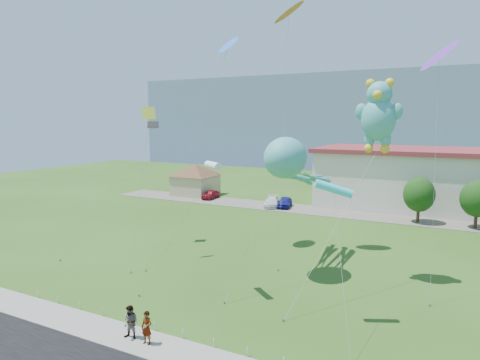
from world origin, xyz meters
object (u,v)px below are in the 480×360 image
pedestrian_left (147,328)px  octopus_kite (292,166)px  pedestrian_right (131,322)px  parked_car_blue (285,202)px  parked_car_white (272,202)px  teddy_bear_kite (379,114)px  pavilion (195,176)px  parked_car_red (211,194)px

pedestrian_left → octopus_kite: (2.52, 14.83, 7.40)m
pedestrian_left → pedestrian_right: pedestrian_right is taller
pedestrian_right → parked_car_blue: 38.33m
parked_car_white → octopus_kite: octopus_kite is taller
teddy_bear_kite → pavilion: bearing=142.5°
pedestrian_left → pavilion: bearing=120.5°
pavilion → pedestrian_right: size_ratio=4.91×
parked_car_red → octopus_kite: (22.11, -23.95, 7.68)m
pedestrian_right → parked_car_blue: bearing=93.2°
parked_car_white → parked_car_blue: size_ratio=1.11×
pedestrian_right → parked_car_white: bearing=96.0°
teddy_bear_kite → pedestrian_left: bearing=-119.0°
parked_car_red → parked_car_white: 10.83m
pedestrian_right → parked_car_white: size_ratio=0.40×
pavilion → pedestrian_left: (23.75, -40.83, -2.01)m
teddy_bear_kite → pedestrian_right: bearing=-122.1°
parked_car_white → teddy_bear_kite: teddy_bear_kite is taller
parked_car_red → teddy_bear_kite: (28.40, -22.93, 11.74)m
pedestrian_right → teddy_bear_kite: size_ratio=0.12×
parked_car_blue → pedestrian_right: bearing=-93.6°
octopus_kite → teddy_bear_kite: (6.28, 1.03, 4.06)m
parked_car_blue → parked_car_red: bearing=163.6°
pavilion → parked_car_blue: bearing=-9.9°
parked_car_red → parked_car_white: bearing=-10.1°
parked_car_red → teddy_bear_kite: teddy_bear_kite is taller
pedestrian_left → pedestrian_right: 1.14m
parked_car_white → parked_car_blue: parked_car_blue is taller
parked_car_red → octopus_kite: octopus_kite is taller
pavilion → octopus_kite: octopus_kite is taller
pedestrian_left → pedestrian_right: size_ratio=0.97×
parked_car_white → teddy_bear_kite: size_ratio=0.31×
parked_car_blue → octopus_kite: 26.12m
pedestrian_right → parked_car_blue: size_ratio=0.45×
pedestrian_left → parked_car_white: 38.58m
pedestrian_right → parked_car_white: (-7.69, 37.52, -0.30)m
parked_car_blue → octopus_kite: bearing=-79.9°
parked_car_blue → octopus_kite: octopus_kite is taller
parked_car_blue → pavilion: bearing=157.7°
pavilion → parked_car_red: size_ratio=2.32×
pavilion → octopus_kite: 37.35m
pedestrian_left → parked_car_red: (-19.59, 38.79, -0.28)m
pavilion → parked_car_white: (14.91, -3.27, -2.29)m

